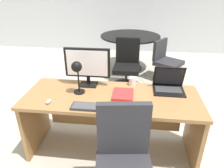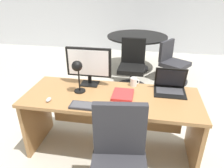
{
  "view_description": "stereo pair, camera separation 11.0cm",
  "coord_description": "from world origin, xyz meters",
  "px_view_note": "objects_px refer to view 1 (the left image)",
  "views": [
    {
      "loc": [
        0.23,
        -1.89,
        1.8
      ],
      "look_at": [
        0.0,
        0.03,
        0.85
      ],
      "focal_mm": 33.61,
      "sensor_mm": 36.0,
      "label": 1
    },
    {
      "loc": [
        0.34,
        -1.87,
        1.8
      ],
      "look_at": [
        0.0,
        0.03,
        0.85
      ],
      "focal_mm": 33.61,
      "sensor_mm": 36.0,
      "label": 2
    }
  ],
  "objects_px": {
    "laptop": "(169,83)",
    "meeting_chair_far": "(127,69)",
    "monitor": "(87,64)",
    "desk_lamp": "(77,71)",
    "desk": "(112,110)",
    "meeting_table": "(130,44)",
    "mouse": "(49,101)",
    "keyboard": "(90,107)",
    "coffee_mug": "(133,81)",
    "meeting_chair_near": "(166,65)",
    "book": "(123,94)"
  },
  "relations": [
    {
      "from": "laptop",
      "to": "meeting_chair_far",
      "type": "distance_m",
      "value": 1.64
    },
    {
      "from": "monitor",
      "to": "desk_lamp",
      "type": "height_order",
      "value": "monitor"
    },
    {
      "from": "desk",
      "to": "desk_lamp",
      "type": "xyz_separation_m",
      "value": [
        -0.35,
        -0.04,
        0.47
      ]
    },
    {
      "from": "desk",
      "to": "meeting_chair_far",
      "type": "height_order",
      "value": "meeting_chair_far"
    },
    {
      "from": "desk",
      "to": "meeting_table",
      "type": "xyz_separation_m",
      "value": [
        0.09,
        2.55,
        0.06
      ]
    },
    {
      "from": "desk_lamp",
      "to": "meeting_chair_far",
      "type": "relative_size",
      "value": 0.41
    },
    {
      "from": "laptop",
      "to": "mouse",
      "type": "height_order",
      "value": "laptop"
    },
    {
      "from": "monitor",
      "to": "keyboard",
      "type": "height_order",
      "value": "monitor"
    },
    {
      "from": "keyboard",
      "to": "coffee_mug",
      "type": "height_order",
      "value": "coffee_mug"
    },
    {
      "from": "keyboard",
      "to": "meeting_chair_near",
      "type": "relative_size",
      "value": 0.45
    },
    {
      "from": "desk",
      "to": "meeting_chair_near",
      "type": "bearing_deg",
      "value": 67.84
    },
    {
      "from": "meeting_table",
      "to": "desk_lamp",
      "type": "bearing_deg",
      "value": -99.77
    },
    {
      "from": "meeting_table",
      "to": "book",
      "type": "bearing_deg",
      "value": -89.45
    },
    {
      "from": "desk",
      "to": "meeting_chair_far",
      "type": "xyz_separation_m",
      "value": [
        0.07,
        1.66,
        -0.17
      ]
    },
    {
      "from": "laptop",
      "to": "meeting_chair_far",
      "type": "height_order",
      "value": "laptop"
    },
    {
      "from": "desk",
      "to": "monitor",
      "type": "distance_m",
      "value": 0.57
    },
    {
      "from": "mouse",
      "to": "meeting_chair_near",
      "type": "distance_m",
      "value": 2.74
    },
    {
      "from": "desk",
      "to": "desk_lamp",
      "type": "height_order",
      "value": "desk_lamp"
    },
    {
      "from": "monitor",
      "to": "mouse",
      "type": "relative_size",
      "value": 6.47
    },
    {
      "from": "desk",
      "to": "book",
      "type": "height_order",
      "value": "book"
    },
    {
      "from": "laptop",
      "to": "desk_lamp",
      "type": "height_order",
      "value": "desk_lamp"
    },
    {
      "from": "book",
      "to": "meeting_table",
      "type": "height_order",
      "value": "meeting_table"
    },
    {
      "from": "mouse",
      "to": "meeting_chair_far",
      "type": "xyz_separation_m",
      "value": [
        0.67,
        1.93,
        -0.4
      ]
    },
    {
      "from": "keyboard",
      "to": "meeting_table",
      "type": "distance_m",
      "value": 2.87
    },
    {
      "from": "meeting_chair_far",
      "to": "desk_lamp",
      "type": "bearing_deg",
      "value": -104.06
    },
    {
      "from": "desk",
      "to": "keyboard",
      "type": "bearing_deg",
      "value": -120.52
    },
    {
      "from": "keyboard",
      "to": "coffee_mug",
      "type": "bearing_deg",
      "value": 53.77
    },
    {
      "from": "coffee_mug",
      "to": "laptop",
      "type": "bearing_deg",
      "value": -6.69
    },
    {
      "from": "book",
      "to": "monitor",
      "type": "bearing_deg",
      "value": 153.17
    },
    {
      "from": "monitor",
      "to": "desk_lamp",
      "type": "bearing_deg",
      "value": -104.95
    },
    {
      "from": "desk_lamp",
      "to": "book",
      "type": "relative_size",
      "value": 1.42
    },
    {
      "from": "keyboard",
      "to": "meeting_table",
      "type": "relative_size",
      "value": 0.28
    },
    {
      "from": "mouse",
      "to": "desk_lamp",
      "type": "xyz_separation_m",
      "value": [
        0.24,
        0.22,
        0.24
      ]
    },
    {
      "from": "desk",
      "to": "keyboard",
      "type": "height_order",
      "value": "keyboard"
    },
    {
      "from": "meeting_chair_far",
      "to": "keyboard",
      "type": "bearing_deg",
      "value": -97.3
    },
    {
      "from": "mouse",
      "to": "meeting_table",
      "type": "relative_size",
      "value": 0.06
    },
    {
      "from": "desk",
      "to": "desk_lamp",
      "type": "distance_m",
      "value": 0.59
    },
    {
      "from": "desk",
      "to": "keyboard",
      "type": "distance_m",
      "value": 0.41
    },
    {
      "from": "desk",
      "to": "mouse",
      "type": "relative_size",
      "value": 23.53
    },
    {
      "from": "monitor",
      "to": "book",
      "type": "bearing_deg",
      "value": -26.83
    },
    {
      "from": "desk",
      "to": "desk_lamp",
      "type": "bearing_deg",
      "value": -173.56
    },
    {
      "from": "monitor",
      "to": "keyboard",
      "type": "distance_m",
      "value": 0.55
    },
    {
      "from": "meeting_chair_near",
      "to": "book",
      "type": "bearing_deg",
      "value": -108.96
    },
    {
      "from": "book",
      "to": "mouse",
      "type": "bearing_deg",
      "value": -162.18
    },
    {
      "from": "laptop",
      "to": "meeting_table",
      "type": "distance_m",
      "value": 2.43
    },
    {
      "from": "desk_lamp",
      "to": "book",
      "type": "xyz_separation_m",
      "value": [
        0.47,
        0.01,
        -0.24
      ]
    },
    {
      "from": "laptop",
      "to": "meeting_chair_far",
      "type": "bearing_deg",
      "value": 109.61
    },
    {
      "from": "keyboard",
      "to": "book",
      "type": "height_order",
      "value": "book"
    },
    {
      "from": "keyboard",
      "to": "meeting_chair_near",
      "type": "xyz_separation_m",
      "value": [
        1.01,
        2.34,
        -0.42
      ]
    },
    {
      "from": "monitor",
      "to": "mouse",
      "type": "xyz_separation_m",
      "value": [
        -0.3,
        -0.44,
        -0.24
      ]
    }
  ]
}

